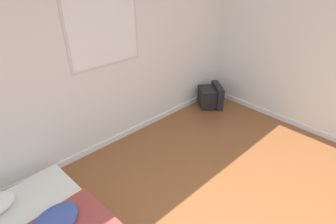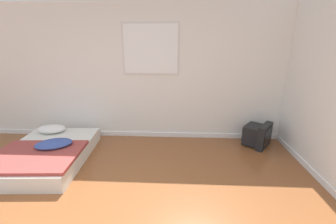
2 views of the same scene
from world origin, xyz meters
The scene contains 2 objects.
wall_back centered at (0.01, 2.92, 1.29)m, with size 8.27×0.08×2.60m.
crt_tv centered at (2.42, 2.57, 0.21)m, with size 0.61×0.62×0.44m.
Camera 1 is at (-1.40, -0.22, 2.57)m, focal length 28.00 mm.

